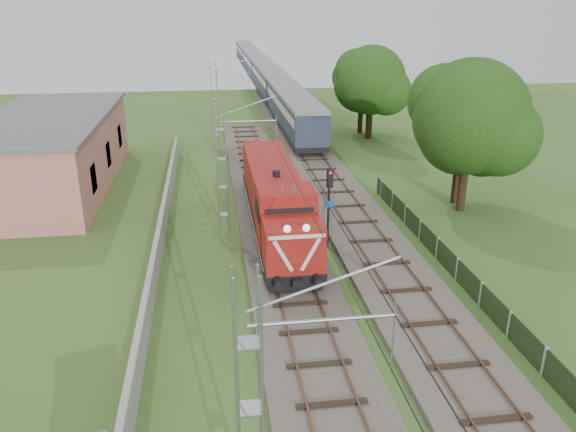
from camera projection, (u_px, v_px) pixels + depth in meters
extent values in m
plane|color=#365A21|center=(316.00, 361.00, 21.22)|extent=(140.00, 140.00, 0.00)
cube|color=#6B6054|center=(289.00, 274.00, 27.63)|extent=(4.20, 70.00, 0.30)
cube|color=black|center=(290.00, 271.00, 27.56)|extent=(2.40, 70.00, 0.10)
cube|color=brown|center=(272.00, 270.00, 27.42)|extent=(0.08, 70.00, 0.05)
cube|color=brown|center=(307.00, 268.00, 27.64)|extent=(0.08, 70.00, 0.05)
cube|color=#6B6054|center=(333.00, 188.00, 40.30)|extent=(4.20, 80.00, 0.30)
cube|color=black|center=(333.00, 186.00, 40.23)|extent=(2.40, 80.00, 0.10)
cube|color=brown|center=(321.00, 185.00, 40.09)|extent=(0.08, 80.00, 0.05)
cube|color=brown|center=(344.00, 184.00, 40.31)|extent=(0.08, 80.00, 0.05)
cylinder|color=gray|center=(322.00, 320.00, 11.19)|extent=(3.00, 0.08, 0.08)
cylinder|color=gray|center=(248.00, 121.00, 29.67)|extent=(3.00, 0.08, 0.08)
cylinder|color=gray|center=(231.00, 75.00, 48.15)|extent=(3.00, 0.08, 0.08)
cylinder|color=black|center=(276.00, 144.00, 30.33)|extent=(0.03, 70.00, 0.03)
cylinder|color=black|center=(276.00, 120.00, 29.86)|extent=(0.03, 70.00, 0.03)
cube|color=#9E9E99|center=(161.00, 232.00, 31.19)|extent=(0.25, 40.00, 1.50)
cube|color=#C27368|center=(51.00, 152.00, 40.54)|extent=(8.00, 20.00, 5.00)
cube|color=#606060|center=(45.00, 117.00, 39.61)|extent=(8.40, 20.40, 0.25)
cube|color=black|center=(93.00, 178.00, 35.62)|extent=(0.10, 1.60, 1.80)
cube|color=black|center=(108.00, 155.00, 41.16)|extent=(0.10, 1.60, 1.80)
cube|color=black|center=(119.00, 136.00, 46.71)|extent=(0.10, 1.60, 1.80)
cube|color=black|center=(481.00, 295.00, 24.82)|extent=(0.05, 32.00, 1.15)
cube|color=#9E9E99|center=(381.00, 189.00, 38.68)|extent=(0.12, 0.12, 1.20)
cube|color=black|center=(276.00, 217.00, 32.63)|extent=(2.81, 15.94, 0.47)
cube|color=black|center=(288.00, 260.00, 27.96)|extent=(2.06, 3.38, 0.47)
cube|color=black|center=(266.00, 194.00, 37.50)|extent=(2.06, 3.38, 0.47)
cube|color=black|center=(296.00, 287.00, 25.48)|extent=(2.44, 0.23, 0.33)
cube|color=maroon|center=(293.00, 244.00, 25.88)|extent=(2.72, 2.34, 2.16)
sphere|color=white|center=(287.00, 229.00, 24.34)|extent=(0.34, 0.34, 0.34)
sphere|color=white|center=(306.00, 228.00, 24.45)|extent=(0.34, 0.34, 0.34)
cube|color=silver|center=(283.00, 256.00, 24.71)|extent=(0.94, 0.06, 1.57)
cube|color=silver|center=(310.00, 255.00, 24.87)|extent=(0.94, 0.06, 1.57)
cube|color=silver|center=(297.00, 237.00, 24.47)|extent=(2.53, 0.06, 0.17)
cube|color=maroon|center=(286.00, 217.00, 27.85)|extent=(2.81, 2.25, 3.00)
cube|color=black|center=(289.00, 217.00, 26.62)|extent=(2.34, 0.06, 0.84)
cube|color=maroon|center=(271.00, 182.00, 34.23)|extent=(2.63, 11.34, 2.44)
cylinder|color=black|center=(276.00, 174.00, 31.10)|extent=(0.41, 0.41, 0.38)
cylinder|color=gray|center=(282.00, 191.00, 26.53)|extent=(0.11, 0.11, 0.33)
cylinder|color=gray|center=(294.00, 190.00, 26.60)|extent=(0.11, 0.11, 0.33)
cube|color=black|center=(293.00, 124.00, 57.54)|extent=(2.89, 21.91, 0.50)
cube|color=#2C3649|center=(293.00, 109.00, 56.97)|extent=(2.99, 21.91, 2.69)
cube|color=beige|center=(294.00, 104.00, 56.79)|extent=(3.03, 21.03, 0.75)
cube|color=slate|center=(294.00, 94.00, 56.43)|extent=(3.04, 21.91, 0.35)
cube|color=black|center=(269.00, 91.00, 78.71)|extent=(2.89, 21.91, 0.50)
cube|color=#2C3649|center=(269.00, 79.00, 78.14)|extent=(2.99, 21.91, 2.69)
cube|color=beige|center=(269.00, 76.00, 77.96)|extent=(3.03, 21.03, 0.75)
cube|color=slate|center=(269.00, 68.00, 77.60)|extent=(3.04, 21.91, 0.35)
cube|color=black|center=(255.00, 72.00, 99.87)|extent=(2.89, 21.91, 0.50)
cube|color=#2C3649|center=(255.00, 63.00, 99.30)|extent=(2.99, 21.91, 2.69)
cube|color=beige|center=(255.00, 60.00, 99.12)|extent=(3.03, 21.03, 0.75)
cube|color=slate|center=(255.00, 54.00, 98.77)|extent=(3.04, 21.91, 0.35)
cube|color=black|center=(246.00, 59.00, 121.04)|extent=(2.89, 21.91, 0.50)
cube|color=#2C3649|center=(246.00, 52.00, 120.47)|extent=(2.99, 21.91, 2.69)
cube|color=beige|center=(246.00, 49.00, 120.29)|extent=(3.03, 21.03, 0.75)
cube|color=slate|center=(246.00, 45.00, 119.93)|extent=(3.04, 21.91, 0.35)
cylinder|color=black|center=(329.00, 208.00, 30.26)|extent=(0.13, 0.13, 4.57)
cube|color=black|center=(330.00, 178.00, 29.51)|extent=(0.35, 0.25, 1.00)
sphere|color=red|center=(331.00, 173.00, 29.30)|extent=(0.16, 0.16, 0.16)
sphere|color=black|center=(330.00, 179.00, 29.41)|extent=(0.16, 0.16, 0.16)
sphere|color=black|center=(330.00, 185.00, 29.52)|extent=(0.16, 0.16, 0.16)
cube|color=#194098|center=(330.00, 204.00, 30.07)|extent=(0.50, 0.12, 0.37)
cylinder|color=#312014|center=(463.00, 178.00, 35.74)|extent=(0.54, 0.54, 4.34)
sphere|color=#13390F|center=(471.00, 117.00, 34.32)|extent=(7.10, 7.10, 7.10)
sphere|color=#13390F|center=(499.00, 136.00, 33.88)|extent=(4.97, 4.97, 4.97)
sphere|color=#13390F|center=(445.00, 101.00, 35.03)|extent=(4.62, 4.62, 4.62)
cylinder|color=#312014|center=(457.00, 178.00, 37.28)|extent=(0.50, 0.50, 3.45)
sphere|color=#13390F|center=(462.00, 132.00, 36.16)|extent=(5.65, 5.65, 5.65)
sphere|color=#13390F|center=(483.00, 146.00, 35.80)|extent=(3.96, 3.96, 3.96)
sphere|color=#13390F|center=(442.00, 119.00, 36.72)|extent=(3.67, 3.67, 3.67)
cylinder|color=#312014|center=(369.00, 118.00, 54.89)|extent=(0.64, 0.64, 4.02)
sphere|color=#13390F|center=(371.00, 80.00, 53.58)|extent=(6.57, 6.57, 6.57)
sphere|color=#13390F|center=(387.00, 91.00, 53.17)|extent=(4.60, 4.60, 4.60)
sphere|color=#13390F|center=(357.00, 71.00, 54.23)|extent=(4.27, 4.27, 4.27)
cylinder|color=#312014|center=(360.00, 116.00, 57.42)|extent=(0.51, 0.51, 3.48)
sphere|color=#13390F|center=(362.00, 84.00, 56.28)|extent=(5.69, 5.69, 5.69)
sphere|color=#13390F|center=(375.00, 93.00, 55.92)|extent=(3.98, 3.98, 3.98)
sphere|color=#13390F|center=(350.00, 77.00, 56.84)|extent=(3.70, 3.70, 3.70)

